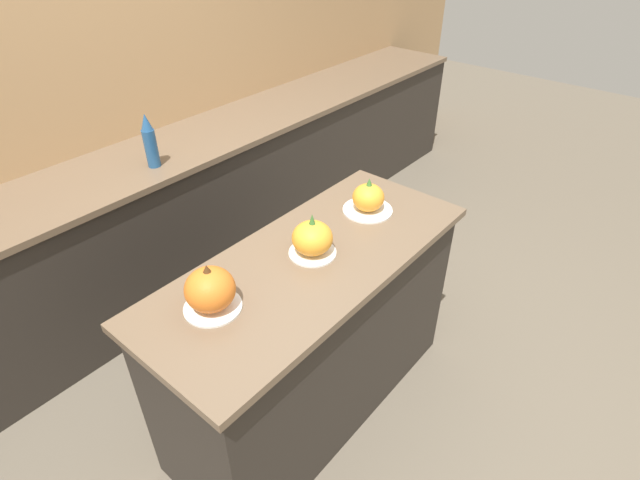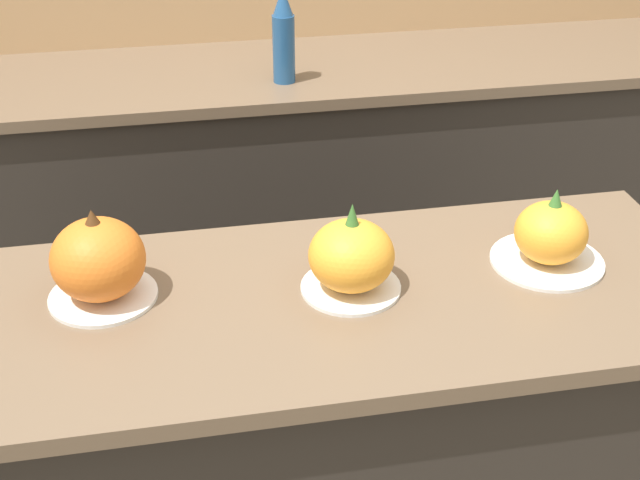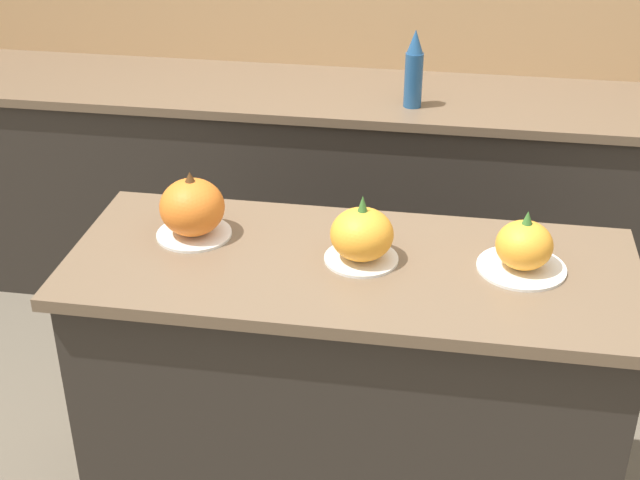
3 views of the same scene
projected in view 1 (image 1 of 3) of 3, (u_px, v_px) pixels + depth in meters
The scene contains 8 objects.
ground_plane at pixel (313, 399), 2.53m from camera, with size 12.00×12.00×0.00m, color #665B4C.
wall_back at pixel (81, 88), 2.67m from camera, with size 8.00×0.06×2.50m.
kitchen_island at pixel (313, 336), 2.27m from camera, with size 1.50×0.62×0.90m.
back_counter at pixel (147, 233), 2.95m from camera, with size 6.00×0.60×0.90m.
pumpkin_cake_left at pixel (210, 290), 1.73m from camera, with size 0.21×0.21×0.19m.
pumpkin_cake_center at pixel (312, 239), 2.00m from camera, with size 0.20×0.20×0.19m.
pumpkin_cake_right at pixel (368, 199), 2.27m from camera, with size 0.23×0.23×0.17m.
bottle_tall at pixel (150, 142), 2.60m from camera, with size 0.07×0.07×0.29m.
Camera 1 is at (-1.21, -1.06, 2.12)m, focal length 28.00 mm.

